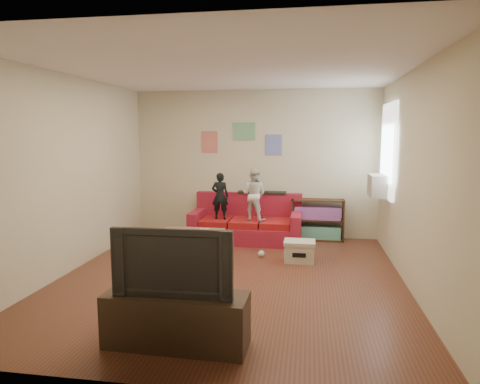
# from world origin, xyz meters

# --- Properties ---
(room_shell) EXTENTS (4.52, 5.02, 2.72)m
(room_shell) POSITION_xyz_m (0.00, 0.00, 1.35)
(room_shell) COLOR brown
(room_shell) RESTS_ON ground
(sofa) EXTENTS (1.95, 0.89, 0.86)m
(sofa) POSITION_xyz_m (-0.08, 2.07, 0.29)
(sofa) COLOR maroon
(sofa) RESTS_ON ground
(child_a) EXTENTS (0.31, 0.21, 0.82)m
(child_a) POSITION_xyz_m (-0.53, 1.90, 0.82)
(child_a) COLOR black
(child_a) RESTS_ON sofa
(child_b) EXTENTS (0.53, 0.47, 0.91)m
(child_b) POSITION_xyz_m (0.07, 1.90, 0.86)
(child_b) COLOR silver
(child_b) RESTS_ON sofa
(coffee_table) EXTENTS (0.98, 0.54, 0.44)m
(coffee_table) POSITION_xyz_m (-0.76, 0.78, 0.38)
(coffee_table) COLOR #835D4B
(coffee_table) RESTS_ON ground
(remote) EXTENTS (0.17, 0.16, 0.02)m
(remote) POSITION_xyz_m (-1.01, 0.66, 0.45)
(remote) COLOR black
(remote) RESTS_ON coffee_table
(game_controller) EXTENTS (0.14, 0.08, 0.03)m
(game_controller) POSITION_xyz_m (-0.56, 0.83, 0.45)
(game_controller) COLOR beige
(game_controller) RESTS_ON coffee_table
(bookshelf) EXTENTS (0.93, 0.28, 0.74)m
(bookshelf) POSITION_xyz_m (1.17, 2.30, 0.33)
(bookshelf) COLOR #402817
(bookshelf) RESTS_ON ground
(window) EXTENTS (0.04, 1.08, 1.48)m
(window) POSITION_xyz_m (2.22, 1.65, 1.64)
(window) COLOR white
(window) RESTS_ON room_shell
(ac_unit) EXTENTS (0.28, 0.55, 0.35)m
(ac_unit) POSITION_xyz_m (2.10, 1.65, 1.08)
(ac_unit) COLOR #B7B2A3
(ac_unit) RESTS_ON window
(artwork_left) EXTENTS (0.30, 0.01, 0.40)m
(artwork_left) POSITION_xyz_m (-0.85, 2.48, 1.75)
(artwork_left) COLOR #D87266
(artwork_left) RESTS_ON room_shell
(artwork_center) EXTENTS (0.42, 0.01, 0.32)m
(artwork_center) POSITION_xyz_m (-0.20, 2.48, 1.95)
(artwork_center) COLOR #72B27F
(artwork_center) RESTS_ON room_shell
(artwork_right) EXTENTS (0.30, 0.01, 0.38)m
(artwork_right) POSITION_xyz_m (0.35, 2.48, 1.70)
(artwork_right) COLOR #727FCC
(artwork_right) RESTS_ON room_shell
(file_box) EXTENTS (0.46, 0.35, 0.32)m
(file_box) POSITION_xyz_m (0.88, 0.91, 0.16)
(file_box) COLOR beige
(file_box) RESTS_ON ground
(tv_stand) EXTENTS (1.30, 0.46, 0.48)m
(tv_stand) POSITION_xyz_m (-0.15, -1.86, 0.24)
(tv_stand) COLOR #3B2A1F
(tv_stand) RESTS_ON ground
(television) EXTENTS (1.07, 0.16, 0.62)m
(television) POSITION_xyz_m (-0.15, -1.86, 0.79)
(television) COLOR black
(television) RESTS_ON tv_stand
(tissue) EXTENTS (0.12, 0.12, 0.10)m
(tissue) POSITION_xyz_m (0.29, 1.05, 0.05)
(tissue) COLOR beige
(tissue) RESTS_ON ground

